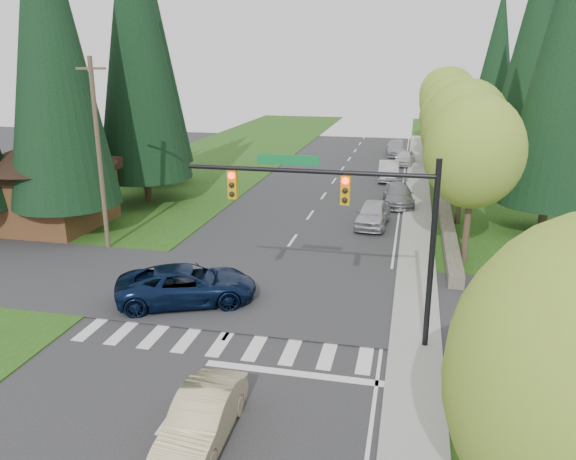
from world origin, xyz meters
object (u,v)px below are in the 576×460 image
(sedan_champagne, at_px, (202,418))
(parked_car_b, at_px, (398,195))
(parked_car_d, at_px, (405,158))
(parked_car_e, at_px, (397,148))
(parked_car_c, at_px, (389,171))
(suv_navy, at_px, (187,285))
(parked_car_a, at_px, (373,214))

(sedan_champagne, relative_size, parked_car_b, 0.84)
(parked_car_d, bearing_deg, parked_car_e, 106.60)
(sedan_champagne, relative_size, parked_car_c, 0.86)
(parked_car_d, xyz_separation_m, parked_car_e, (-0.96, 5.66, 0.07))
(suv_navy, distance_m, parked_car_e, 40.79)
(parked_car_b, relative_size, parked_car_c, 1.03)
(suv_navy, xyz_separation_m, parked_car_c, (6.98, 27.10, -0.02))
(parked_car_c, bearing_deg, parked_car_e, 87.71)
(parked_car_a, distance_m, parked_car_e, 27.03)
(suv_navy, height_order, parked_car_a, suv_navy)
(suv_navy, relative_size, parked_car_b, 1.18)
(parked_car_a, bearing_deg, parked_car_b, 80.62)
(parked_car_d, bearing_deg, parked_car_a, -86.81)
(parked_car_d, relative_size, parked_car_e, 0.78)
(parked_car_a, relative_size, parked_car_d, 1.11)
(parked_car_c, relative_size, parked_car_d, 1.16)
(parked_car_b, height_order, parked_car_c, parked_car_c)
(parked_car_a, height_order, parked_car_c, parked_car_c)
(parked_car_b, bearing_deg, suv_navy, -119.27)
(suv_navy, bearing_deg, sedan_champagne, -177.54)
(sedan_champagne, relative_size, parked_car_e, 0.78)
(parked_car_a, bearing_deg, sedan_champagne, -93.98)
(parked_car_e, bearing_deg, suv_navy, -104.83)
(parked_car_c, bearing_deg, suv_navy, -105.90)
(parked_car_e, bearing_deg, parked_car_b, -92.36)
(suv_navy, bearing_deg, parked_car_d, -35.66)
(sedan_champagne, xyz_separation_m, parked_car_c, (3.14, 35.36, 0.11))
(parked_car_c, distance_m, parked_car_d, 7.49)
(parked_car_c, height_order, parked_car_e, parked_car_c)
(parked_car_a, xyz_separation_m, parked_car_c, (0.25, 13.97, 0.01))
(parked_car_d, bearing_deg, parked_car_b, -83.37)
(parked_car_d, bearing_deg, suv_navy, -96.32)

